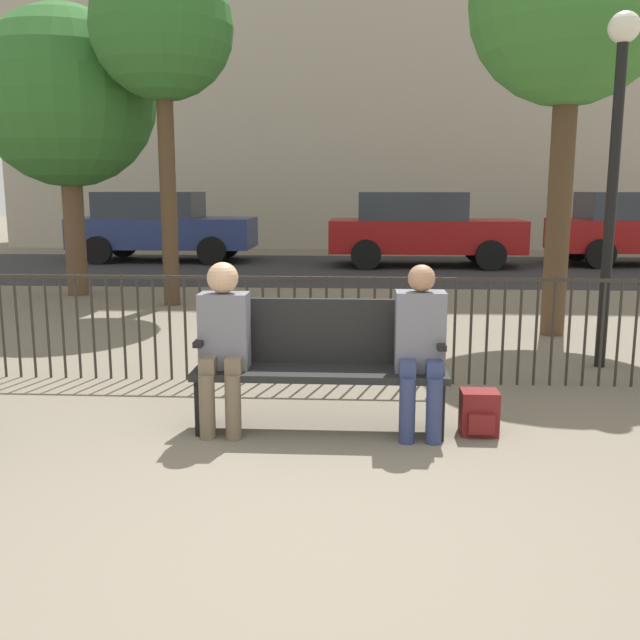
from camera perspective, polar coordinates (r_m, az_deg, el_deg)
ground_plane at (r=3.64m, az=-1.62°, el=-17.40°), size 80.00×80.00×0.00m
park_bench at (r=5.09m, az=0.05°, el=-3.21°), size 1.78×0.45×0.92m
seated_person_0 at (r=5.01m, az=-7.74°, el=-1.40°), size 0.34×0.39×1.20m
seated_person_1 at (r=4.93m, az=8.02°, el=-1.77°), size 0.34×0.39×1.19m
backpack at (r=5.15m, az=12.61°, el=-7.27°), size 0.26×0.24×0.31m
fence_railing at (r=6.26m, az=0.55°, el=-0.02°), size 9.01×0.03×0.95m
tree_0 at (r=10.87m, az=-12.53°, el=21.65°), size 1.99×1.99×4.90m
tree_1 at (r=8.93m, az=19.47°, el=22.66°), size 2.23×2.23×4.83m
tree_2 at (r=12.17m, az=-19.62°, el=16.33°), size 2.74×2.74×4.46m
lamp_post at (r=7.25m, az=22.61°, el=13.55°), size 0.28×0.28×3.25m
street_surface at (r=15.30m, az=2.30°, el=4.11°), size 24.00×6.00×0.01m
parked_car_0 at (r=16.00m, az=8.09°, el=7.31°), size 4.20×1.94×1.62m
parked_car_1 at (r=17.36m, az=-12.66°, el=7.40°), size 4.20×1.94×1.62m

